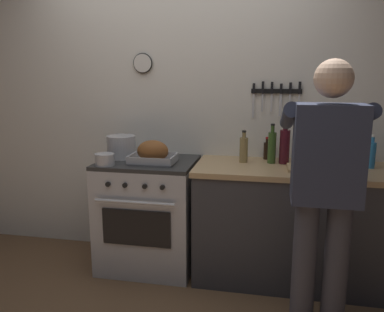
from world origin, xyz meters
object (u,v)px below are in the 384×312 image
Objects in this scene: saucepan at (105,159)px; bottle_vinegar at (244,149)px; stove at (149,214)px; bottle_wine_red at (285,146)px; roasting_pan at (153,153)px; bottle_soy_sauce at (267,150)px; bottle_olive_oil at (272,147)px; bottle_dish_soap at (371,154)px; cutting_board at (313,169)px; bottle_cooking_oil at (359,150)px; stock_pot at (121,147)px; person_cook at (325,186)px.

bottle_vinegar is (1.03, 0.31, 0.06)m from saucepan.
bottle_wine_red is (1.07, 0.11, 0.59)m from stove.
bottle_soy_sauce is at bearing 20.23° from roasting_pan.
bottle_dish_soap is at bearing -1.97° from bottle_olive_oil.
cutting_board is 0.42m from bottle_cooking_oil.
saucepan is at bearing -174.29° from cutting_board.
bottle_soy_sauce is (-0.33, 0.31, 0.06)m from cutting_board.
cutting_board is 0.29m from bottle_wine_red.
bottle_wine_red is at bearing -45.41° from bottle_soy_sauce.
saucepan reaches higher than cutting_board.
stock_pot reaches higher than saucepan.
bottle_cooking_oil is at bearing 2.63° from stock_pot.
stove is at bearing 39.30° from saucepan.
bottle_wine_red is 0.62m from bottle_dish_soap.
bottle_dish_soap is (1.93, 0.02, 0.01)m from stock_pot.
person_cook reaches higher than bottle_wine_red.
roasting_pan reaches higher than stove.
bottle_wine_red is at bearing 2.15° from stock_pot.
person_cook is at bearing -69.69° from bottle_soy_sauce.
saucepan is 1.29m from bottle_olive_oil.
stock_pot reaches higher than bottle_soy_sauce.
saucepan is 0.48× the size of bottle_olive_oil.
stock_pot reaches higher than cutting_board.
bottle_olive_oil is (0.97, 0.10, 0.58)m from stove.
bottle_vinegar is 0.86m from bottle_cooking_oil.
saucepan is 0.44× the size of bottle_wine_red.
bottle_wine_red is (1.31, 0.05, 0.05)m from stock_pot.
bottle_cooking_oil reaches higher than cutting_board.
bottle_soy_sauce is (-0.04, 0.14, -0.05)m from bottle_olive_oil.
stock_pot is at bearing 64.89° from person_cook.
bottle_dish_soap reaches higher than stove.
saucepan is at bearing -95.64° from stock_pot.
bottle_soy_sauce is at bearing 171.80° from bottle_cooking_oil.
roasting_pan is (-1.20, 0.58, 0.03)m from person_cook.
cutting_board is (-0.00, 0.60, -0.04)m from person_cook.
stock_pot reaches higher than roasting_pan.
bottle_olive_oil is at bearing 2.10° from stock_pot.
bottle_dish_soap is 1.36× the size of bottle_soy_sauce.
bottle_dish_soap is (1.62, 0.16, 0.02)m from roasting_pan.
bottle_wine_red is 0.10m from bottle_olive_oil.
roasting_pan is at bearing -171.84° from bottle_cooking_oil.
person_cook is 0.91m from bottle_vinegar.
roasting_pan is 0.92m from bottle_olive_oil.
bottle_cooking_oil reaches higher than saucepan.
stove is 6.12× the size of saucepan.
stock_pot is at bearing -179.41° from bottle_dish_soap.
bottle_wine_red is 0.20m from bottle_soy_sauce.
person_cook is at bearing -119.44° from bottle_dish_soap.
saucepan is 0.51× the size of bottle_cooking_oil.
roasting_pan is at bearing 22.54° from saucepan.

